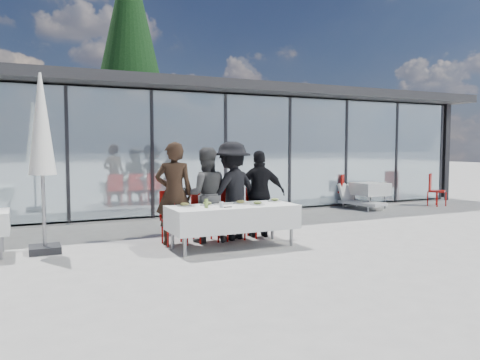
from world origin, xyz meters
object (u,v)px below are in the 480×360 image
folded_eyeglasses (228,207)px  lounger (358,200)px  spare_chair_a (434,188)px  market_umbrella (42,136)px  plate_d (275,200)px  diner_chair_a (173,215)px  spare_chair_b (340,189)px  diner_d (260,194)px  plate_extra (258,203)px  diner_b (206,195)px  juice_bottle (206,203)px  plate_c (241,202)px  plate_b (207,204)px  diner_chair_c (230,211)px  spare_table_right (370,189)px  conifer_tree (130,48)px  diner_a (174,194)px  diner_c (232,191)px  diner_chair_b (204,213)px  diner_chair_d (258,209)px  plate_a (185,205)px  dining_table (233,217)px

folded_eyeglasses → lounger: 6.65m
folded_eyeglasses → spare_chair_a: spare_chair_a is taller
spare_chair_a → market_umbrella: market_umbrella is taller
plate_d → market_umbrella: bearing=169.4°
diner_chair_a → spare_chair_b: size_ratio=1.00×
diner_d → plate_extra: diner_d is taller
diner_b → juice_bottle: 0.86m
plate_c → plate_b: bearing=176.4°
folded_eyeglasses → lounger: bearing=31.9°
lounger → plate_extra: bearing=-145.9°
diner_chair_c → spare_table_right: 6.07m
diner_chair_c → folded_eyeglasses: bearing=-116.2°
diner_chair_a → conifer_tree: (1.80, 11.96, 5.45)m
diner_a → plate_b: diner_a is taller
diner_chair_a → diner_c: (1.16, -0.08, 0.40)m
diner_chair_b → market_umbrella: market_umbrella is taller
diner_b → spare_table_right: bearing=-144.9°
diner_a → diner_chair_b: (0.61, 0.08, -0.40)m
plate_c → diner_chair_c: bearing=83.4°
diner_chair_d → juice_bottle: (-1.44, -0.89, 0.29)m
plate_a → spare_table_right: plate_a is taller
diner_chair_a → diner_b: size_ratio=0.55×
plate_extra → plate_c: bearing=128.0°
diner_chair_c → plate_extra: (0.14, -0.88, 0.24)m
diner_d → lounger: (4.54, 2.60, -0.60)m
spare_chair_b → market_umbrella: bearing=-160.7°
diner_chair_a → plate_extra: bearing=-34.1°
diner_chair_b → spare_chair_b: bearing=29.3°
diner_chair_c → plate_a: (-1.10, -0.53, 0.24)m
plate_d → conifer_tree: bearing=90.1°
diner_chair_b → spare_table_right: 6.58m
diner_chair_d → conifer_tree: size_ratio=0.09×
juice_bottle → conifer_tree: conifer_tree is taller
diner_c → spare_chair_b: (4.96, 3.17, -0.40)m
diner_chair_a → diner_b: 0.71m
diner_b → plate_extra: 1.06m
diner_chair_b → plate_a: 0.80m
diner_chair_d → plate_d: size_ratio=3.69×
diner_b → spare_chair_b: size_ratio=1.82×
conifer_tree → folded_eyeglasses: bearing=-95.0°
dining_table → diner_chair_d: diner_chair_d is taller
diner_b → spare_table_right: (6.10, 2.54, -0.33)m
diner_chair_d → lounger: 5.20m
diner_b → plate_b: size_ratio=6.70×
spare_table_right → spare_chair_a: spare_chair_a is taller
diner_chair_d → spare_table_right: (4.95, 2.46, 0.02)m
spare_chair_a → market_umbrella: (-11.00, -1.86, 1.43)m
plate_extra → lounger: (5.01, 3.39, -0.52)m
plate_d → folded_eyeglasses: bearing=-159.9°
plate_extra → diner_chair_b: bearing=128.0°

